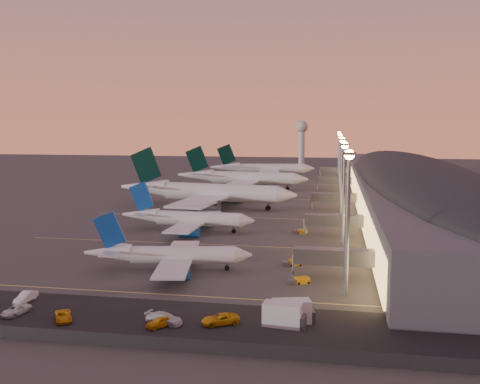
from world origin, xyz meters
The scene contains 23 objects.
ground centered at (0.00, 0.00, 0.00)m, with size 700.00×700.00×0.00m, color #44423F.
airliner_narrow_south centered at (0.12, -29.72, 3.22)m, with size 34.85×31.47×12.46m.
airliner_narrow_north centered at (-7.07, 10.32, 3.60)m, with size 38.90×34.69×13.92m.
airliner_wide_near centered at (-12.16, 53.17, 5.59)m, with size 67.80×62.24×21.69m.
airliner_wide_mid centered at (-8.64, 109.81, 5.13)m, with size 62.25×56.81×19.92m.
airliner_wide_far centered at (-6.13, 165.71, 4.87)m, with size 59.06×54.34×18.91m.
terminal_building centered at (61.84, 72.47, 8.78)m, with size 56.35×255.00×17.46m.
light_masts centered at (36.00, 65.00, 17.55)m, with size 2.20×217.20×25.90m.
radar_tower centered at (10.00, 260.00, 21.87)m, with size 9.00×9.00×32.50m.
service_lane centered at (0.00, -56.00, 0.01)m, with size 260.00×16.00×0.01m.
lane_markings centered at (0.00, 40.00, 0.01)m, with size 90.00×180.36×0.00m.
fence centered at (0.00, -68.00, 1.00)m, with size 124.00×0.12×2.00m.
baggage_tug_a centered at (27.50, -34.20, 0.55)m, with size 4.34×3.16×1.21m.
baggage_tug_b centered at (25.19, -21.41, 0.56)m, with size 4.41×2.82×1.23m.
baggage_tug_c centered at (24.85, 12.49, 0.53)m, with size 4.11×2.41×1.15m.
catering_truck_a centered at (27.87, -54.58, 1.68)m, with size 6.79×3.99×3.58m.
catering_truck_b centered at (26.66, -56.39, 1.67)m, with size 6.64×3.30×3.58m.
service_van_a centered at (-18.06, -52.80, 0.82)m, with size 1.74×5.00×1.65m, color silver.
service_van_b centered at (-7.33, -59.91, 0.70)m, with size 2.32×5.02×1.40m, color orange.
service_van_c centered at (-16.11, -58.80, 0.71)m, with size 2.36×5.13×1.42m, color silver.
service_van_d centered at (8.33, -59.83, 0.77)m, with size 1.82×4.52×1.54m, color orange.
service_van_e centered at (8.49, -58.53, 0.85)m, with size 2.38×5.85×1.70m, color silver.
service_van_f centered at (16.95, -57.21, 0.80)m, with size 2.64×5.73×1.59m, color orange.
Camera 1 is at (33.40, -133.48, 30.31)m, focal length 40.00 mm.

